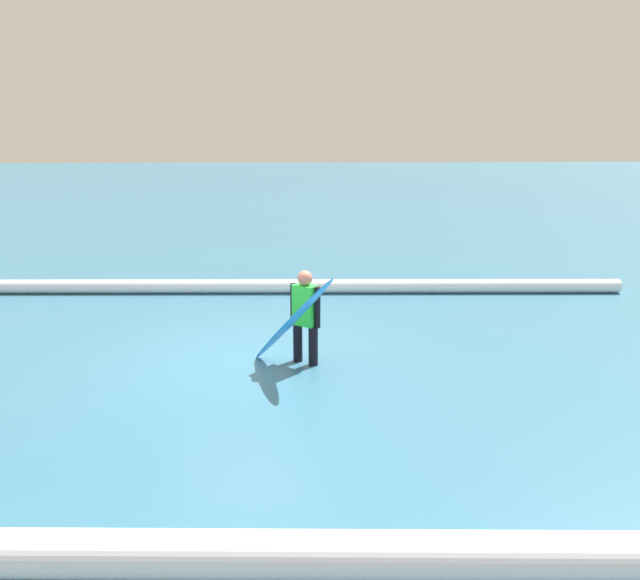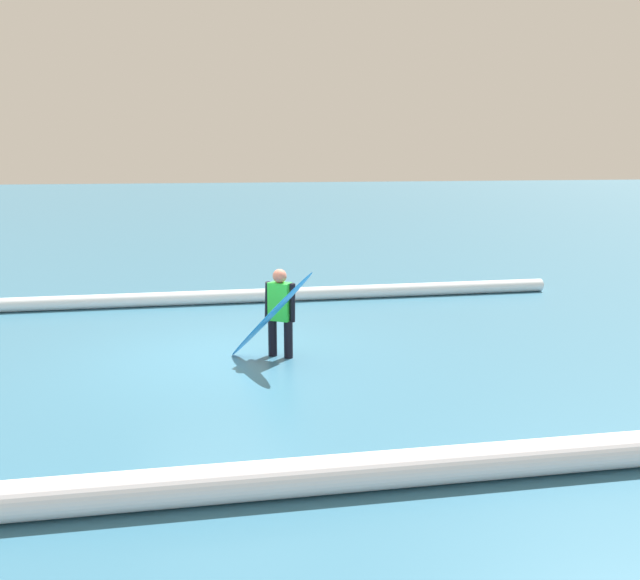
{
  "view_description": "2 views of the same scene",
  "coord_description": "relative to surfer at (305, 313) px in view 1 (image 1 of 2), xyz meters",
  "views": [
    {
      "loc": [
        -0.57,
        8.29,
        3.2
      ],
      "look_at": [
        -1.06,
        0.91,
        1.28
      ],
      "focal_mm": 32.15,
      "sensor_mm": 36.0,
      "label": 1
    },
    {
      "loc": [
        0.89,
        9.93,
        3.04
      ],
      "look_at": [
        -1.22,
        1.5,
        1.3
      ],
      "focal_mm": 36.02,
      "sensor_mm": 36.0,
      "label": 2
    }
  ],
  "objects": [
    {
      "name": "wave_crest_midground",
      "position": [
        -0.88,
        4.4,
        -0.6
      ],
      "size": [
        16.82,
        1.59,
        0.36
      ],
      "primitive_type": "cylinder",
      "rotation": [
        0.0,
        1.57,
        -0.07
      ],
      "color": "white",
      "rests_on": "ground_plane"
    },
    {
      "name": "ground_plane",
      "position": [
        0.88,
        -0.29,
        -0.78
      ],
      "size": [
        170.37,
        170.37,
        0.0
      ],
      "primitive_type": "plane",
      "color": "#336985"
    },
    {
      "name": "surfboard",
      "position": [
        0.2,
        0.26,
        -0.04
      ],
      "size": [
        1.29,
        1.26,
        1.51
      ],
      "color": "#268CE5",
      "rests_on": "ground_plane"
    },
    {
      "name": "surfer",
      "position": [
        0.0,
        0.0,
        0.0
      ],
      "size": [
        0.43,
        0.43,
        1.41
      ],
      "rotation": [
        0.0,
        0.0,
        5.63
      ],
      "color": "black",
      "rests_on": "ground_plane"
    },
    {
      "name": "wave_crest_foreground",
      "position": [
        1.52,
        -4.19,
        -0.63
      ],
      "size": [
        17.07,
        1.33,
        0.3
      ],
      "primitive_type": "cylinder",
      "rotation": [
        0.0,
        1.57,
        -0.06
      ],
      "color": "white",
      "rests_on": "ground_plane"
    }
  ]
}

